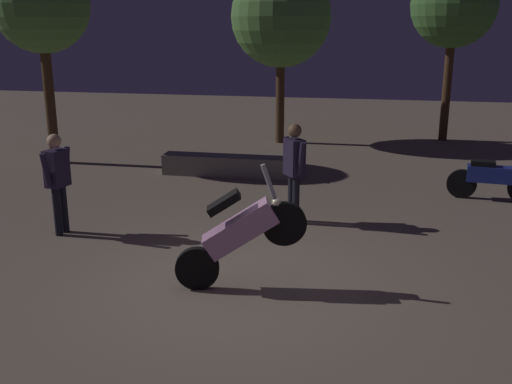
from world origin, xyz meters
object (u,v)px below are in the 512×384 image
at_px(motorcycle_pink_foreground, 240,233).
at_px(person_rider_beside, 294,164).
at_px(motorcycle_blue_parked_left, 493,178).
at_px(person_bystander_far, 57,175).

xyz_separation_m(motorcycle_pink_foreground, person_rider_beside, (0.31, 2.74, 0.26)).
bearing_deg(person_rider_beside, motorcycle_blue_parked_left, 173.98).
distance_m(motorcycle_blue_parked_left, person_bystander_far, 7.86).
bearing_deg(person_bystander_far, motorcycle_blue_parked_left, 35.72).
bearing_deg(motorcycle_blue_parked_left, motorcycle_pink_foreground, -122.19).
relative_size(motorcycle_pink_foreground, person_bystander_far, 1.01).
height_order(motorcycle_pink_foreground, motorcycle_blue_parked_left, motorcycle_pink_foreground).
xyz_separation_m(motorcycle_blue_parked_left, person_bystander_far, (-7.10, -3.33, 0.53)).
xyz_separation_m(person_rider_beside, person_bystander_far, (-3.57, -1.31, -0.04)).
bearing_deg(motorcycle_blue_parked_left, person_bystander_far, -148.19).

